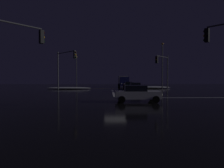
% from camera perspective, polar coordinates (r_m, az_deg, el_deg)
% --- Properties ---
extents(ground, '(120.00, 120.00, 0.10)m').
position_cam_1_polar(ground, '(20.87, 1.03, -4.54)').
color(ground, black).
extents(stop_line_north, '(0.35, 14.83, 0.01)m').
position_cam_1_polar(stop_line_north, '(29.46, 0.37, -2.67)').
color(stop_line_north, white).
rests_on(stop_line_north, ground).
extents(centre_line_ns, '(22.00, 0.15, 0.01)m').
position_cam_1_polar(centre_line_ns, '(41.04, -0.07, -1.50)').
color(centre_line_ns, yellow).
rests_on(centre_line_ns, ground).
extents(crosswalk_bar_east, '(14.83, 0.40, 0.01)m').
position_cam_1_polar(crosswalk_bar_east, '(22.93, 23.46, -3.98)').
color(crosswalk_bar_east, white).
rests_on(crosswalk_bar_east, ground).
extents(snow_bank_left_curb, '(9.56, 1.50, 0.46)m').
position_cam_1_polar(snow_bank_left_curb, '(40.27, -13.58, -1.28)').
color(snow_bank_left_curb, white).
rests_on(snow_bank_left_curb, ground).
extents(snow_bank_right_curb, '(8.02, 1.50, 0.53)m').
position_cam_1_polar(snow_bank_right_curb, '(42.76, 12.66, -1.06)').
color(snow_bank_right_curb, white).
rests_on(snow_bank_right_curb, ground).
extents(sedan_gray, '(2.02, 4.33, 1.57)m').
position_cam_1_polar(sedan_gray, '(31.78, 7.32, -0.94)').
color(sedan_gray, slate).
rests_on(sedan_gray, ground).
extents(sedan_green, '(2.02, 4.33, 1.57)m').
position_cam_1_polar(sedan_green, '(37.03, 5.43, -0.59)').
color(sedan_green, '#14512D').
rests_on(sedan_green, ground).
extents(sedan_orange, '(2.02, 4.33, 1.57)m').
position_cam_1_polar(sedan_orange, '(43.22, 5.01, -0.30)').
color(sedan_orange, '#C66014').
rests_on(sedan_orange, ground).
extents(box_truck, '(2.68, 8.28, 3.08)m').
position_cam_1_polar(box_truck, '(51.09, 3.56, 1.00)').
color(box_truck, navy).
rests_on(box_truck, ground).
extents(sedan_white_crossing, '(4.33, 2.02, 1.57)m').
position_cam_1_polar(sedan_white_crossing, '(17.30, 7.87, -2.96)').
color(sedan_white_crossing, silver).
rests_on(sedan_white_crossing, ground).
extents(traffic_signal_ne, '(2.79, 2.79, 6.04)m').
position_cam_1_polar(traffic_signal_ne, '(30.08, 15.82, 5.24)').
color(traffic_signal_ne, '#4C4C51').
rests_on(traffic_signal_ne, ground).
extents(traffic_signal_sw, '(3.22, 3.22, 6.46)m').
position_cam_1_polar(traffic_signal_sw, '(14.88, -29.79, 10.22)').
color(traffic_signal_sw, '#4C4C51').
rests_on(traffic_signal_sw, ground).
extents(traffic_signal_nw, '(3.71, 3.71, 6.62)m').
position_cam_1_polar(traffic_signal_nw, '(29.26, -14.75, 6.25)').
color(traffic_signal_nw, '#4C4C51').
rests_on(traffic_signal_nw, ground).
extents(streetlamp_left_far, '(0.44, 0.44, 8.69)m').
position_cam_1_polar(streetlamp_left_far, '(51.83, -11.16, 4.65)').
color(streetlamp_left_far, '#424247').
rests_on(streetlamp_left_far, ground).
extents(streetlamp_right_near, '(0.44, 0.44, 9.27)m').
position_cam_1_polar(streetlamp_right_near, '(36.67, 15.61, 6.42)').
color(streetlamp_right_near, '#424247').
rests_on(streetlamp_right_near, ground).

